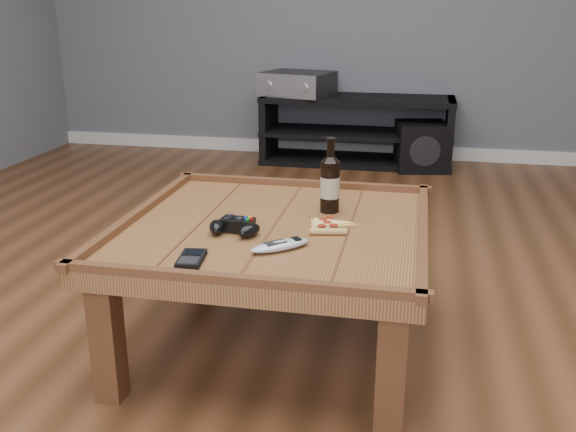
% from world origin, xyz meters
% --- Properties ---
extents(ground, '(6.00, 6.00, 0.00)m').
position_xyz_m(ground, '(0.00, 0.00, 0.00)').
color(ground, '#442713').
rests_on(ground, ground).
extents(baseboard, '(5.00, 0.02, 0.10)m').
position_xyz_m(baseboard, '(0.00, 2.99, 0.05)').
color(baseboard, silver).
rests_on(baseboard, ground).
extents(coffee_table, '(1.03, 1.03, 0.48)m').
position_xyz_m(coffee_table, '(0.00, 0.00, 0.39)').
color(coffee_table, '#5A2E19').
rests_on(coffee_table, ground).
extents(media_console, '(1.40, 0.45, 0.50)m').
position_xyz_m(media_console, '(0.00, 2.75, 0.25)').
color(media_console, black).
rests_on(media_console, ground).
extents(beer_bottle, '(0.07, 0.07, 0.27)m').
position_xyz_m(beer_bottle, '(0.16, 0.18, 0.56)').
color(beer_bottle, black).
rests_on(beer_bottle, coffee_table).
extents(game_controller, '(0.19, 0.13, 0.05)m').
position_xyz_m(game_controller, '(-0.11, -0.11, 0.47)').
color(game_controller, black).
rests_on(game_controller, coffee_table).
extents(pizza_slice, '(0.17, 0.23, 0.02)m').
position_xyz_m(pizza_slice, '(0.18, 0.01, 0.46)').
color(pizza_slice, tan).
rests_on(pizza_slice, coffee_table).
extents(smartphone, '(0.08, 0.13, 0.02)m').
position_xyz_m(smartphone, '(-0.17, -0.36, 0.46)').
color(smartphone, black).
rests_on(smartphone, coffee_table).
extents(remote_control, '(0.19, 0.17, 0.03)m').
position_xyz_m(remote_control, '(0.07, -0.22, 0.46)').
color(remote_control, '#9DA2AA').
rests_on(remote_control, coffee_table).
extents(av_receiver, '(0.57, 0.51, 0.17)m').
position_xyz_m(av_receiver, '(-0.45, 2.74, 0.58)').
color(av_receiver, black).
rests_on(av_receiver, media_console).
extents(subwoofer, '(0.40, 0.40, 0.34)m').
position_xyz_m(subwoofer, '(0.47, 2.66, 0.17)').
color(subwoofer, black).
rests_on(subwoofer, ground).
extents(game_console, '(0.14, 0.21, 0.24)m').
position_xyz_m(game_console, '(0.39, 2.65, 0.11)').
color(game_console, slate).
rests_on(game_console, ground).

